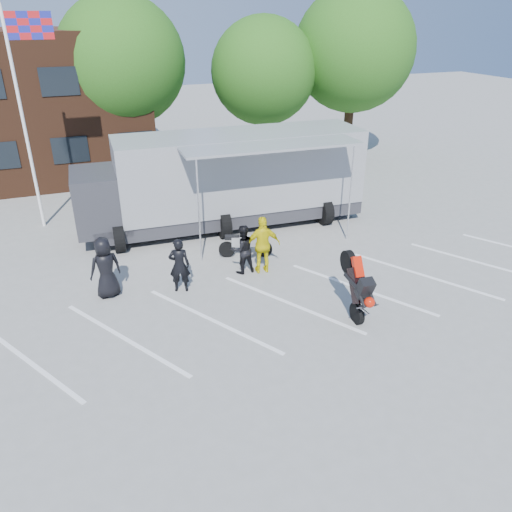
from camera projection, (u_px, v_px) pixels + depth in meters
ground at (298, 323)px, 13.77m from camera, size 100.00×100.00×0.00m
parking_bay_lines at (284, 305)px, 14.60m from camera, size 18.09×13.33×0.01m
flagpole at (26, 94)px, 17.88m from camera, size 1.61×0.12×8.00m
tree_left at (122, 61)px, 24.06m from camera, size 6.12×6.12×8.64m
tree_mid at (264, 71)px, 25.77m from camera, size 5.44×5.44×7.68m
tree_right at (354, 50)px, 26.57m from camera, size 6.46×6.46×9.12m
transporter_truck at (230, 225)px, 20.08m from camera, size 11.72×6.04×3.65m
parked_motorcycle at (246, 256)px, 17.49m from camera, size 2.01×1.24×1.00m
stunt_bike_rider at (346, 310)px, 14.35m from camera, size 0.94×1.80×2.05m
spectator_leather_a at (105, 268)px, 14.67m from camera, size 1.03×0.79×1.89m
spectator_leather_b at (179, 265)px, 14.99m from camera, size 0.73×0.59×1.73m
spectator_leather_c at (242, 249)px, 16.09m from camera, size 0.85×0.68×1.65m
spectator_hivis at (263, 245)px, 16.06m from camera, size 1.19×0.63×1.93m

